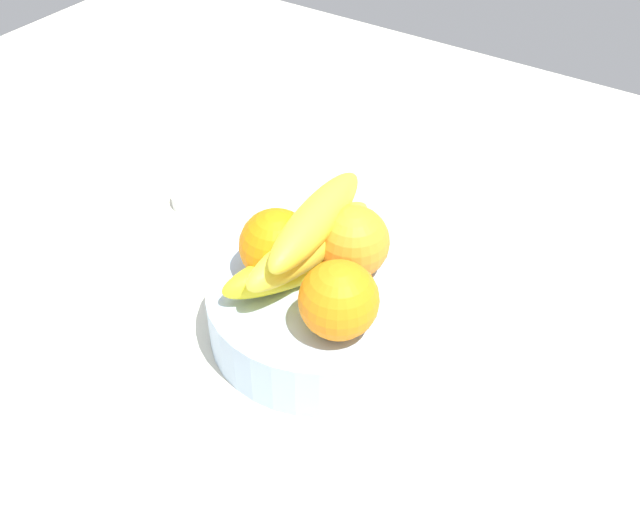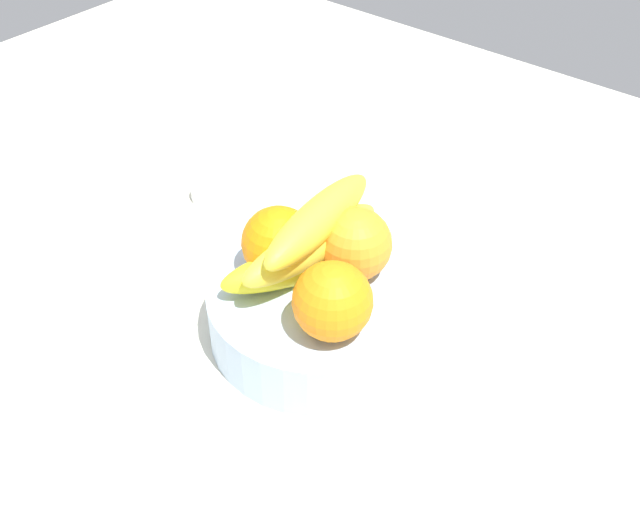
% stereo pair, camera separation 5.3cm
% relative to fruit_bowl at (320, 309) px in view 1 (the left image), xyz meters
% --- Properties ---
extents(ground_plane, '(1.80, 1.40, 0.03)m').
position_rel_fruit_bowl_xyz_m(ground_plane, '(-0.02, 0.00, -0.05)').
color(ground_plane, beige).
extents(fruit_bowl, '(0.22, 0.22, 0.06)m').
position_rel_fruit_bowl_xyz_m(fruit_bowl, '(0.00, 0.00, 0.00)').
color(fruit_bowl, '#ABC6E5').
rests_on(fruit_bowl, ground_plane).
extents(orange_front_left, '(0.07, 0.07, 0.07)m').
position_rel_fruit_bowl_xyz_m(orange_front_left, '(-0.05, 0.04, 0.07)').
color(orange_front_left, orange).
rests_on(orange_front_left, fruit_bowl).
extents(orange_front_right, '(0.07, 0.07, 0.07)m').
position_rel_fruit_bowl_xyz_m(orange_front_right, '(-0.01, -0.04, 0.07)').
color(orange_front_right, orange).
rests_on(orange_front_right, fruit_bowl).
extents(orange_center, '(0.07, 0.07, 0.07)m').
position_rel_fruit_bowl_xyz_m(orange_center, '(0.05, 0.01, 0.07)').
color(orange_center, orange).
rests_on(orange_center, fruit_bowl).
extents(banana_bunch, '(0.11, 0.19, 0.08)m').
position_rel_fruit_bowl_xyz_m(banana_bunch, '(0.02, -0.01, 0.07)').
color(banana_bunch, yellow).
rests_on(banana_bunch, fruit_bowl).
extents(jar_lid, '(0.06, 0.06, 0.01)m').
position_rel_fruit_bowl_xyz_m(jar_lid, '(0.26, -0.10, -0.02)').
color(jar_lid, white).
rests_on(jar_lid, ground_plane).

